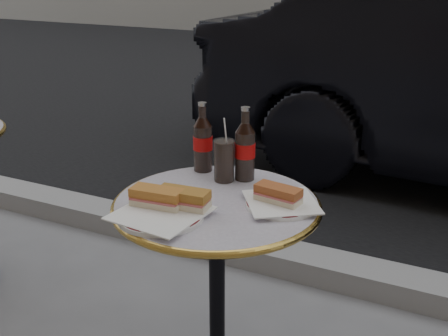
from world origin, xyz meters
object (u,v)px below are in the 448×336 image
at_px(plate_right, 281,204).
at_px(cola_bottle_left, 203,137).
at_px(plate_left, 161,216).
at_px(cola_glass, 224,160).
at_px(cola_bottle_right, 245,144).
at_px(bistro_table, 217,306).

height_order(plate_right, cola_bottle_left, cola_bottle_left).
distance_m(plate_left, cola_glass, 0.34).
relative_size(cola_bottle_right, cola_glass, 1.76).
bearing_deg(cola_glass, plate_left, -95.87).
xyz_separation_m(cola_bottle_left, cola_bottle_right, (0.16, -0.01, 0.00)).
height_order(bistro_table, plate_right, plate_right).
xyz_separation_m(bistro_table, cola_glass, (-0.05, 0.16, 0.43)).
bearing_deg(cola_glass, cola_bottle_left, 153.14).
bearing_deg(plate_right, cola_glass, 155.66).
xyz_separation_m(plate_right, cola_bottle_right, (-0.18, 0.15, 0.11)).
bearing_deg(cola_bottle_right, bistro_table, -90.55).
relative_size(bistro_table, cola_bottle_left, 3.10).
height_order(bistro_table, cola_bottle_left, cola_bottle_left).
bearing_deg(cola_bottle_right, cola_bottle_left, 175.64).
relative_size(plate_left, plate_right, 1.16).
distance_m(plate_right, cola_bottle_left, 0.40).
xyz_separation_m(cola_bottle_left, cola_glass, (0.11, -0.05, -0.05)).
distance_m(plate_right, cola_bottle_right, 0.26).
xyz_separation_m(bistro_table, plate_right, (0.19, 0.05, 0.37)).
height_order(bistro_table, plate_left, plate_left).
height_order(cola_bottle_right, cola_glass, cola_bottle_right).
height_order(cola_bottle_left, cola_glass, cola_bottle_left).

